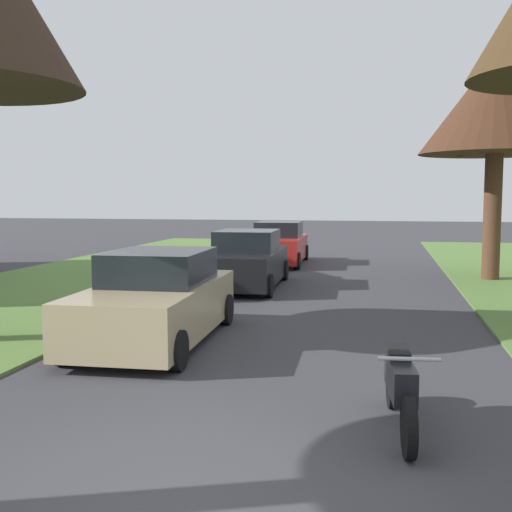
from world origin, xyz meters
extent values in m
plane|color=#38383D|center=(0.00, 0.00, 0.00)|extent=(120.00, 120.00, 0.00)
cylinder|color=#533423|center=(4.76, 14.67, 1.91)|extent=(0.51, 0.51, 3.71)
cone|color=#422719|center=(4.76, 14.67, 5.26)|extent=(4.41, 4.41, 2.99)
cylinder|color=#533423|center=(5.05, 14.30, 4.52)|extent=(1.02, 0.89, 1.64)
cylinder|color=#533423|center=(4.42, 15.31, 4.25)|extent=(1.52, 0.93, 1.18)
cylinder|color=#533423|center=(4.27, 14.60, 4.45)|extent=(0.38, 1.19, 1.52)
cube|color=tan|center=(-2.22, 5.19, 0.59)|extent=(1.99, 4.47, 0.85)
cube|color=black|center=(-2.23, 5.41, 1.29)|extent=(1.68, 2.08, 0.56)
cylinder|color=black|center=(-1.29, 3.57, 0.30)|extent=(0.22, 0.61, 0.60)
cylinder|color=black|center=(-3.03, 3.50, 0.30)|extent=(0.22, 0.61, 0.60)
cylinder|color=black|center=(-1.42, 6.87, 0.30)|extent=(0.22, 0.61, 0.60)
cylinder|color=black|center=(-3.16, 6.80, 0.30)|extent=(0.22, 0.61, 0.60)
cube|color=black|center=(-2.12, 11.82, 0.59)|extent=(1.99, 4.47, 0.85)
cube|color=black|center=(-2.13, 12.04, 1.29)|extent=(1.68, 2.08, 0.56)
cylinder|color=black|center=(-1.19, 10.21, 0.30)|extent=(0.22, 0.61, 0.60)
cylinder|color=black|center=(-2.93, 10.14, 0.30)|extent=(0.22, 0.61, 0.60)
cylinder|color=black|center=(-1.31, 13.51, 0.30)|extent=(0.22, 0.61, 0.60)
cylinder|color=black|center=(-3.05, 13.44, 0.30)|extent=(0.22, 0.61, 0.60)
cube|color=red|center=(-2.24, 17.85, 0.59)|extent=(1.99, 4.47, 0.85)
cube|color=black|center=(-2.24, 18.07, 1.29)|extent=(1.68, 2.08, 0.56)
cylinder|color=black|center=(-1.30, 16.23, 0.30)|extent=(0.22, 0.61, 0.60)
cylinder|color=black|center=(-3.04, 16.16, 0.30)|extent=(0.22, 0.61, 0.60)
cylinder|color=black|center=(-1.43, 19.53, 0.30)|extent=(0.22, 0.61, 0.60)
cylinder|color=black|center=(-3.17, 19.46, 0.30)|extent=(0.22, 0.61, 0.60)
cylinder|color=black|center=(1.88, 1.18, 0.30)|extent=(0.16, 0.61, 0.60)
cylinder|color=black|center=(1.74, 2.63, 0.30)|extent=(0.16, 0.61, 0.60)
cube|color=black|center=(1.81, 1.90, 0.58)|extent=(0.34, 1.03, 0.36)
cube|color=black|center=(1.78, 2.15, 0.78)|extent=(0.27, 0.58, 0.12)
cylinder|color=#9EA0A5|center=(1.87, 1.28, 0.95)|extent=(0.60, 0.10, 0.04)
camera|label=1|loc=(1.60, -4.73, 2.52)|focal=43.26mm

